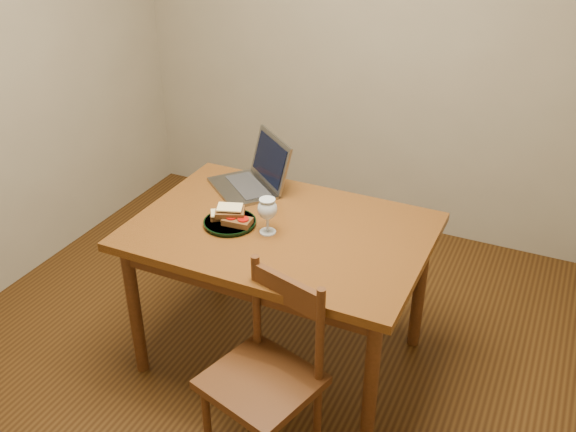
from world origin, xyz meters
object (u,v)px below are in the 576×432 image
at_px(milk_glass, 268,216).
at_px(chair, 265,369).
at_px(plate, 230,223).
at_px(laptop, 255,175).
at_px(table, 281,244).

bearing_deg(milk_glass, chair, -64.85).
distance_m(plate, laptop, 0.39).
bearing_deg(milk_glass, plate, -175.94).
xyz_separation_m(chair, plate, (-0.42, 0.49, 0.29)).
relative_size(chair, laptop, 1.04).
distance_m(table, milk_glass, 0.18).
xyz_separation_m(chair, laptop, (-0.49, 0.87, 0.34)).
distance_m(chair, milk_glass, 0.66).
xyz_separation_m(table, laptop, (-0.28, 0.31, 0.15)).
relative_size(plate, milk_glass, 1.42).
relative_size(chair, plate, 2.06).
distance_m(table, laptop, 0.45).
bearing_deg(plate, laptop, 100.31).
relative_size(table, chair, 2.67).
height_order(plate, laptop, laptop).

